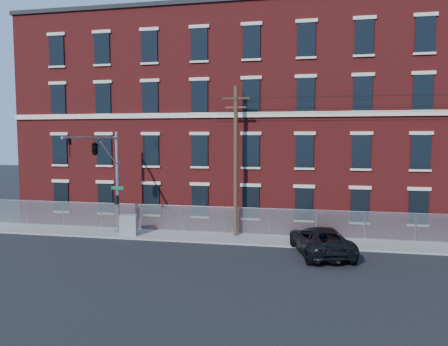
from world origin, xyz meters
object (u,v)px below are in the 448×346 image
object	(u,v)px
traffic_signal_mast	(101,159)
utility_cabinet	(128,225)
utility_pole_near	(236,158)
pickup_truck	(320,240)

from	to	relation	value
traffic_signal_mast	utility_cabinet	xyz separation A→B (m)	(0.88, 2.02, -4.57)
traffic_signal_mast	utility_cabinet	world-z (taller)	traffic_signal_mast
traffic_signal_mast	utility_pole_near	distance (m)	8.70
utility_cabinet	traffic_signal_mast	bearing A→B (deg)	-123.18
utility_pole_near	utility_cabinet	xyz separation A→B (m)	(-7.12, -1.40, -4.52)
utility_pole_near	utility_cabinet	distance (m)	8.55
utility_pole_near	traffic_signal_mast	bearing A→B (deg)	-156.86
utility_pole_near	pickup_truck	distance (m)	7.84
utility_pole_near	pickup_truck	size ratio (longest dim) A/B	1.71
traffic_signal_mast	utility_pole_near	world-z (taller)	utility_pole_near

